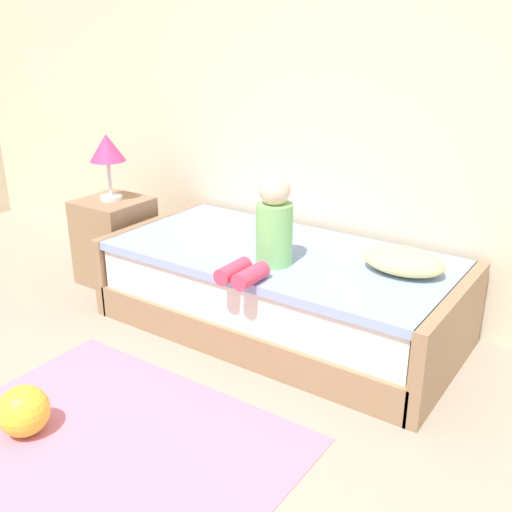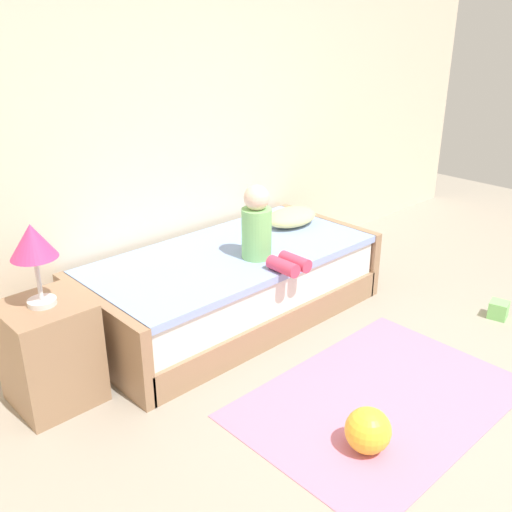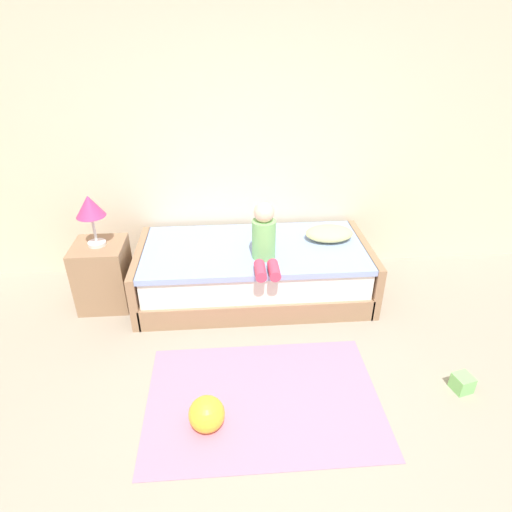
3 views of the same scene
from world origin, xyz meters
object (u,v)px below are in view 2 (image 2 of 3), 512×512
Objects in this scene: bed at (232,286)px; pillow at (291,217)px; toy_ball at (368,430)px; nightstand at (50,353)px; table_lamp at (33,245)px; child_figure at (262,230)px; toy_block at (498,310)px.

bed is 0.78m from pillow.
pillow is 1.99m from toy_ball.
pillow reaches higher than toy_ball.
bed is at bearing 1.75° from nightstand.
bed is 1.55m from toy_ball.
table_lamp is 2.09m from pillow.
child_figure is 1.48m from toy_ball.
nightstand is at bearing 172.49° from child_figure.
pillow reaches higher than toy_block.
toy_ball is (0.94, -1.45, -0.18)m from nightstand.
nightstand reaches higher than toy_ball.
pillow reaches higher than nightstand.
pillow is at bearing 3.93° from nightstand.
nightstand is 0.64m from table_lamp.
table_lamp reaches higher than child_figure.
toy_block is at bearing -39.74° from child_figure.
bed is 3.52× the size of nightstand.
nightstand is 2.08m from pillow.
toy_block is at bearing 5.74° from toy_ball.
pillow is (2.05, 0.14, 0.26)m from nightstand.
toy_block is at bearing -64.55° from pillow.
child_figure is at bearing -152.56° from pillow.
pillow is at bearing 55.08° from toy_ball.
nightstand is 4.87× the size of toy_block.
bed is at bearing 107.32° from child_figure.
table_lamp is at bearing 0.00° from nightstand.
table_lamp reaches higher than toy_ball.
bed is 0.52m from child_figure.
pillow reaches higher than bed.
table_lamp reaches higher than pillow.
bed reaches higher than toy_block.
child_figure reaches higher than toy_block.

